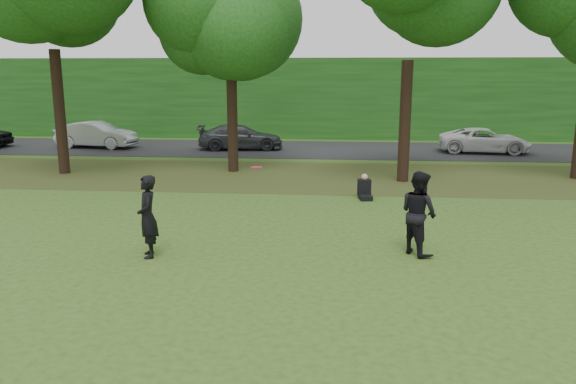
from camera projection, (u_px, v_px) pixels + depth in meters
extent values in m
plane|color=#2F4816|center=(256.00, 306.00, 10.32)|extent=(120.00, 120.00, 0.00)
cube|color=#4A401A|center=(302.00, 176.00, 22.97)|extent=(60.00, 7.00, 0.01)
cube|color=black|center=(311.00, 149.00, 30.76)|extent=(70.00, 7.00, 0.02)
cube|color=#174714|center=(316.00, 98.00, 36.07)|extent=(70.00, 3.00, 5.00)
imported|color=black|center=(148.00, 217.00, 12.87)|extent=(0.68, 0.82, 1.92)
imported|color=black|center=(419.00, 213.00, 13.08)|extent=(1.16, 1.22, 1.98)
imported|color=#A5A6AD|center=(96.00, 135.00, 31.18)|extent=(4.54, 2.00, 1.45)
imported|color=#373A3E|center=(240.00, 137.00, 30.58)|extent=(4.78, 2.44, 1.33)
imported|color=silver|center=(485.00, 140.00, 29.33)|extent=(4.78, 2.49, 1.29)
cylinder|color=#FF1548|center=(257.00, 167.00, 13.00)|extent=(0.38, 0.38, 0.07)
cube|color=black|center=(365.00, 197.00, 18.80)|extent=(0.47, 0.61, 0.16)
cube|color=black|center=(364.00, 187.00, 19.01)|extent=(0.46, 0.39, 0.56)
sphere|color=tan|center=(365.00, 177.00, 18.94)|extent=(0.22, 0.22, 0.22)
cylinder|color=black|center=(60.00, 113.00, 23.11)|extent=(0.44, 0.44, 5.08)
cylinder|color=black|center=(232.00, 123.00, 23.67)|extent=(0.44, 0.44, 4.12)
sphere|color=#174714|center=(230.00, 4.00, 22.65)|extent=(5.80, 5.80, 5.80)
cylinder|color=black|center=(405.00, 122.00, 21.45)|extent=(0.44, 0.44, 4.62)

